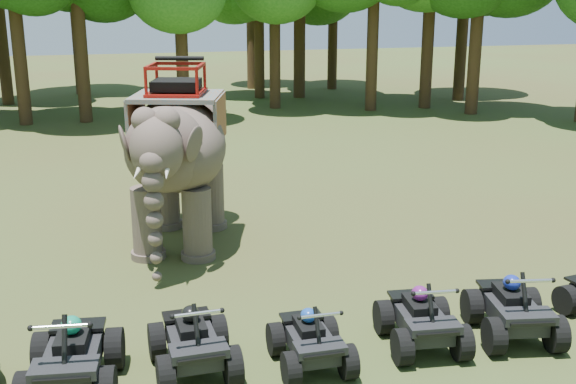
# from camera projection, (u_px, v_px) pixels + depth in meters

# --- Properties ---
(ground) EXTENTS (110.00, 110.00, 0.00)m
(ground) POSITION_uv_depth(u_px,v_px,m) (303.00, 306.00, 13.58)
(ground) COLOR #47381E
(ground) RESTS_ON ground
(elephant) EXTENTS (3.55, 5.47, 4.24)m
(elephant) POSITION_uv_depth(u_px,v_px,m) (178.00, 154.00, 16.41)
(elephant) COLOR #4B3E36
(elephant) RESTS_ON ground
(atv_0) EXTENTS (1.56, 2.00, 1.38)m
(atv_0) POSITION_uv_depth(u_px,v_px,m) (71.00, 348.00, 10.57)
(atv_0) COLOR black
(atv_0) RESTS_ON ground
(atv_1) EXTENTS (1.32, 1.76, 1.26)m
(atv_1) POSITION_uv_depth(u_px,v_px,m) (193.00, 334.00, 11.13)
(atv_1) COLOR black
(atv_1) RESTS_ON ground
(atv_2) EXTENTS (1.13, 1.54, 1.14)m
(atv_2) POSITION_uv_depth(u_px,v_px,m) (311.00, 333.00, 11.30)
(atv_2) COLOR black
(atv_2) RESTS_ON ground
(atv_3) EXTENTS (1.37, 1.78, 1.24)m
(atv_3) POSITION_uv_depth(u_px,v_px,m) (422.00, 311.00, 11.92)
(atv_3) COLOR black
(atv_3) RESTS_ON ground
(atv_4) EXTENTS (1.56, 1.95, 1.31)m
(atv_4) POSITION_uv_depth(u_px,v_px,m) (514.00, 301.00, 12.23)
(atv_4) COLOR black
(atv_4) RESTS_ON ground
(tree_0) EXTENTS (5.87, 5.87, 8.39)m
(tree_0) POSITION_uv_depth(u_px,v_px,m) (181.00, 24.00, 31.63)
(tree_0) COLOR #195114
(tree_0) RESTS_ON ground
(tree_1) EXTENTS (5.52, 5.52, 7.89)m
(tree_1) POSITION_uv_depth(u_px,v_px,m) (275.00, 26.00, 34.62)
(tree_1) COLOR #195114
(tree_1) RESTS_ON ground
(tree_2) EXTENTS (5.77, 5.77, 8.25)m
(tree_2) POSITION_uv_depth(u_px,v_px,m) (373.00, 23.00, 33.92)
(tree_2) COLOR #195114
(tree_2) RESTS_ON ground
(tree_3) EXTENTS (6.58, 6.58, 9.40)m
(tree_3) POSITION_uv_depth(u_px,v_px,m) (478.00, 11.00, 32.81)
(tree_3) COLOR #195114
(tree_3) RESTS_ON ground
(tree_27) EXTENTS (6.11, 6.11, 8.74)m
(tree_27) POSITION_uv_depth(u_px,v_px,m) (79.00, 21.00, 30.87)
(tree_27) COLOR #195114
(tree_27) RESTS_ON ground
(tree_28) EXTENTS (5.81, 5.81, 8.31)m
(tree_28) POSITION_uv_depth(u_px,v_px,m) (333.00, 16.00, 41.24)
(tree_28) COLOR #195114
(tree_28) RESTS_ON ground
(tree_30) EXTENTS (5.65, 5.65, 8.07)m
(tree_30) POSITION_uv_depth(u_px,v_px,m) (259.00, 21.00, 37.88)
(tree_30) COLOR #195114
(tree_30) RESTS_ON ground
(tree_31) EXTENTS (6.63, 6.63, 9.47)m
(tree_31) POSITION_uv_depth(u_px,v_px,m) (429.00, 9.00, 34.49)
(tree_31) COLOR #195114
(tree_31) RESTS_ON ground
(tree_32) EXTENTS (6.78, 6.78, 9.68)m
(tree_32) POSITION_uv_depth(u_px,v_px,m) (464.00, 6.00, 36.91)
(tree_32) COLOR #195114
(tree_32) RESTS_ON ground
(tree_33) EXTENTS (6.41, 6.41, 9.15)m
(tree_33) POSITION_uv_depth(u_px,v_px,m) (75.00, 10.00, 39.15)
(tree_33) COLOR #195114
(tree_33) RESTS_ON ground
(tree_36) EXTENTS (5.97, 5.97, 8.53)m
(tree_36) POSITION_uv_depth(u_px,v_px,m) (251.00, 14.00, 41.34)
(tree_36) COLOR #195114
(tree_36) RESTS_ON ground
(tree_39) EXTENTS (6.07, 6.07, 8.66)m
(tree_39) POSITION_uv_depth(u_px,v_px,m) (16.00, 23.00, 30.25)
(tree_39) COLOR #195114
(tree_39) RESTS_ON ground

